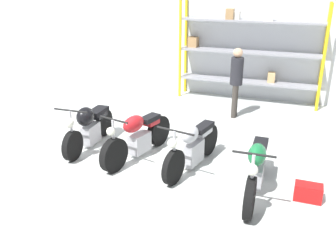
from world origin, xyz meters
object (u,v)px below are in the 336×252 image
at_px(shelving_rack, 246,49).
at_px(motorcycle_silver, 193,146).
at_px(motorcycle_red, 138,136).
at_px(toolbox, 308,192).
at_px(motorcycle_black, 89,126).
at_px(motorcycle_green, 256,168).
at_px(person_browsing, 236,77).

distance_m(shelving_rack, motorcycle_silver, 4.78).
height_order(motorcycle_red, toolbox, motorcycle_red).
xyz_separation_m(motorcycle_black, motorcycle_green, (3.61, -0.67, 0.00)).
height_order(motorcycle_silver, toolbox, motorcycle_silver).
bearing_deg(person_browsing, toolbox, 116.39).
distance_m(shelving_rack, motorcycle_black, 5.26).
relative_size(motorcycle_green, toolbox, 4.93).
bearing_deg(motorcycle_black, shelving_rack, 148.89).
relative_size(motorcycle_silver, toolbox, 4.63).
relative_size(motorcycle_black, motorcycle_green, 0.91).
bearing_deg(motorcycle_silver, shelving_rack, -170.74).
distance_m(motorcycle_black, motorcycle_silver, 2.36).
distance_m(motorcycle_black, motorcycle_green, 3.67).
bearing_deg(motorcycle_green, toolbox, 94.47).
height_order(motorcycle_black, toolbox, motorcycle_black).
height_order(motorcycle_green, person_browsing, person_browsing).
bearing_deg(motorcycle_red, person_browsing, 169.35).
xyz_separation_m(motorcycle_black, toolbox, (4.47, -0.58, -0.33)).
bearing_deg(shelving_rack, motorcycle_black, -119.14).
relative_size(shelving_rack, motorcycle_green, 1.87).
bearing_deg(shelving_rack, toolbox, -68.96).
height_order(motorcycle_black, motorcycle_red, motorcycle_black).
distance_m(shelving_rack, motorcycle_red, 4.90).
relative_size(shelving_rack, person_browsing, 2.26).
relative_size(person_browsing, toolbox, 4.09).
height_order(motorcycle_red, person_browsing, person_browsing).
bearing_deg(motorcycle_black, person_browsing, 137.44).
bearing_deg(shelving_rack, motorcycle_silver, -91.89).
height_order(motorcycle_black, person_browsing, person_browsing).
distance_m(motorcycle_black, person_browsing, 3.96).
xyz_separation_m(motorcycle_red, motorcycle_silver, (1.17, -0.05, -0.00)).
bearing_deg(motorcycle_red, motorcycle_green, 90.00).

